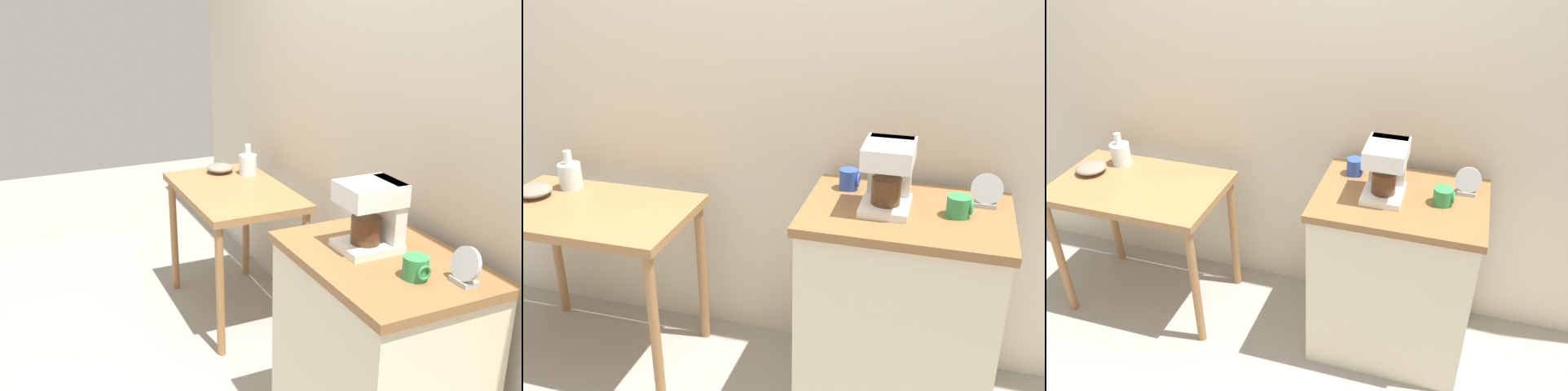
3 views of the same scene
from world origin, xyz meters
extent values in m
plane|color=gray|center=(0.00, 0.00, 0.00)|extent=(8.00, 8.00, 0.00)
cube|color=beige|center=(0.10, 0.41, 1.40)|extent=(4.40, 0.10, 2.80)
cube|color=#9E7044|center=(-0.71, -0.02, 0.74)|extent=(0.89, 0.56, 0.04)
cylinder|color=#9E7044|center=(-1.12, -0.26, 0.36)|extent=(0.04, 0.04, 0.72)
cylinder|color=#9E7044|center=(-0.30, -0.26, 0.36)|extent=(0.04, 0.04, 0.72)
cylinder|color=#9E7044|center=(-1.12, 0.22, 0.36)|extent=(0.04, 0.04, 0.72)
cylinder|color=#9E7044|center=(-0.30, 0.22, 0.36)|extent=(0.04, 0.04, 0.72)
cube|color=beige|center=(0.65, 0.02, 0.44)|extent=(0.74, 0.53, 0.87)
cube|color=olive|center=(0.65, 0.02, 0.89)|extent=(0.77, 0.56, 0.04)
cylinder|color=gray|center=(-1.02, 0.01, 0.77)|extent=(0.07, 0.07, 0.01)
ellipsoid|color=gray|center=(-1.02, 0.01, 0.79)|extent=(0.16, 0.16, 0.04)
cylinder|color=silver|center=(-0.92, 0.15, 0.82)|extent=(0.11, 0.11, 0.12)
cylinder|color=silver|center=(-0.92, 0.15, 0.91)|extent=(0.04, 0.04, 0.06)
cube|color=white|center=(0.57, 0.00, 0.92)|extent=(0.18, 0.22, 0.03)
cube|color=white|center=(0.57, 0.08, 1.04)|extent=(0.16, 0.05, 0.26)
cube|color=white|center=(0.57, 0.00, 1.13)|extent=(0.18, 0.22, 0.08)
cylinder|color=#4C2D19|center=(0.57, -0.01, 0.99)|extent=(0.11, 0.11, 0.10)
cylinder|color=#338C4C|center=(0.83, 0.01, 0.95)|extent=(0.09, 0.09, 0.08)
torus|color=#338C4C|center=(0.87, 0.01, 0.95)|extent=(0.01, 0.05, 0.05)
cylinder|color=#2D4CAD|center=(0.40, 0.16, 0.95)|extent=(0.08, 0.08, 0.08)
torus|color=#2D4CAD|center=(0.44, 0.16, 0.95)|extent=(0.01, 0.06, 0.06)
cube|color=#B2B5BA|center=(0.93, 0.14, 0.92)|extent=(0.08, 0.06, 0.02)
cylinder|color=#B2B5BA|center=(0.93, 0.14, 0.98)|extent=(0.12, 0.05, 0.12)
cylinder|color=black|center=(0.93, 0.13, 0.98)|extent=(0.10, 0.04, 0.10)
camera|label=1|loc=(2.28, -1.20, 1.83)|focal=41.93mm
camera|label=2|loc=(0.77, -2.06, 1.83)|focal=41.05mm
camera|label=3|loc=(0.86, -2.12, 2.22)|focal=37.79mm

